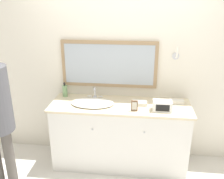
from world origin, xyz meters
name	(u,v)px	position (x,y,z in m)	size (l,w,h in m)	color
ground_plane	(118,178)	(0.00, 0.00, 0.00)	(14.00, 14.00, 0.00)	silver
wall_back	(122,69)	(0.00, 0.64, 1.28)	(8.00, 0.18, 2.55)	silver
vanity_counter	(120,135)	(0.00, 0.31, 0.45)	(1.80, 0.60, 0.90)	silver
sink_basin	(92,103)	(-0.36, 0.29, 0.91)	(0.55, 0.40, 0.16)	silver
soap_bottle	(65,91)	(-0.78, 0.50, 0.98)	(0.07, 0.07, 0.20)	#709966
appliance_box	(162,106)	(0.52, 0.19, 0.96)	(0.23, 0.14, 0.13)	white
picture_frame	(134,106)	(0.18, 0.14, 0.96)	(0.08, 0.01, 0.14)	brown
hand_towel_near_sink	(140,103)	(0.24, 0.33, 0.92)	(0.18, 0.12, 0.05)	silver
hand_towel_far_corner	(177,102)	(0.72, 0.44, 0.92)	(0.18, 0.10, 0.04)	silver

